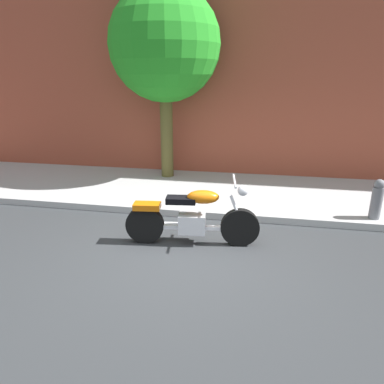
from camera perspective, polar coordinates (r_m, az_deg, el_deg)
ground_plane at (r=5.64m, az=-0.74°, el=-9.99°), size 60.00×60.00×0.00m
sidewalk at (r=8.29m, az=3.24°, el=0.06°), size 25.03×3.03×0.14m
building_facade at (r=9.68m, az=5.20°, el=25.63°), size 25.03×0.50×7.79m
motorcycle at (r=5.75m, az=-0.02°, el=-4.33°), size 2.22×0.70×1.14m
street_tree at (r=9.03m, az=-4.51°, el=22.76°), size 2.70×2.70×4.74m
fire_hydrant at (r=7.31m, az=27.97°, el=-1.53°), size 0.20×0.20×0.91m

